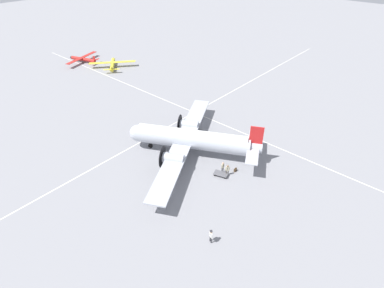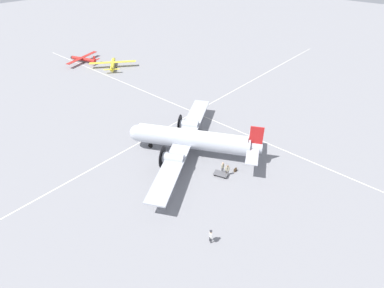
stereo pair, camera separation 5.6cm
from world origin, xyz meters
TOP-DOWN VIEW (x-y plane):
  - ground_plane at (0.00, 0.00)m, footprint 300.00×300.00m
  - apron_line_eastwest at (0.00, -7.97)m, footprint 120.00×0.16m
  - apron_line_northsouth at (-9.69, 0.00)m, footprint 0.16×120.00m
  - airliner_main at (0.19, -0.36)m, footprint 24.26×18.81m
  - crew_foreground at (10.45, 11.76)m, footprint 0.38×0.55m
  - passenger_boarding at (0.48, 5.92)m, footprint 0.55×0.26m
  - ramp_agent at (0.58, 6.75)m, footprint 0.42×0.46m
  - suitcase_near_door at (-0.79, 7.14)m, footprint 0.51×0.19m
  - baggage_cart at (1.18, 6.19)m, footprint 1.65×2.11m
  - light_aircraft_distant at (-13.86, -37.96)m, footprint 9.29×8.47m
  - light_aircraft_taxiing at (-11.07, -46.70)m, footprint 10.41×7.98m

SIDE VIEW (x-z plane):
  - ground_plane at x=0.00m, z-range 0.00..0.00m
  - apron_line_eastwest at x=0.00m, z-range 0.00..0.01m
  - apron_line_northsouth at x=-9.69m, z-range 0.00..0.01m
  - suitcase_near_door at x=-0.79m, z-range -0.02..0.51m
  - baggage_cart at x=1.18m, z-range 0.00..0.56m
  - light_aircraft_taxiing at x=-11.07m, z-range -0.18..1.86m
  - light_aircraft_distant at x=-13.86m, z-range -0.20..1.92m
  - passenger_boarding at x=0.48m, z-range 0.18..1.81m
  - ramp_agent at x=0.58m, z-range 0.19..1.88m
  - crew_foreground at x=10.45m, z-range 0.22..1.97m
  - airliner_main at x=0.19m, z-range -0.37..5.41m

